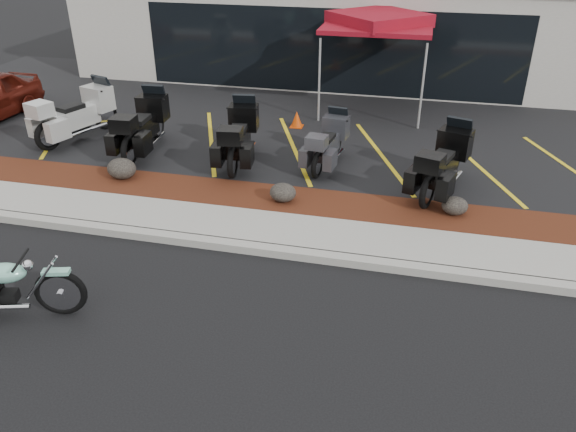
% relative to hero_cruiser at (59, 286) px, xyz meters
% --- Properties ---
extents(ground, '(90.00, 90.00, 0.00)m').
position_rel_hero_cruiser_xyz_m(ground, '(1.94, 1.47, -0.51)').
color(ground, black).
rests_on(ground, ground).
extents(curb, '(24.00, 0.25, 0.15)m').
position_rel_hero_cruiser_xyz_m(curb, '(1.94, 2.37, -0.44)').
color(curb, gray).
rests_on(curb, ground).
extents(sidewalk, '(24.00, 1.20, 0.15)m').
position_rel_hero_cruiser_xyz_m(sidewalk, '(1.94, 3.07, -0.44)').
color(sidewalk, gray).
rests_on(sidewalk, ground).
extents(mulch_bed, '(24.00, 1.20, 0.16)m').
position_rel_hero_cruiser_xyz_m(mulch_bed, '(1.94, 4.27, -0.43)').
color(mulch_bed, '#35150C').
rests_on(mulch_bed, ground).
extents(upper_lot, '(26.00, 9.60, 0.15)m').
position_rel_hero_cruiser_xyz_m(upper_lot, '(1.94, 9.67, -0.44)').
color(upper_lot, black).
rests_on(upper_lot, ground).
extents(dealership_building, '(18.00, 8.16, 4.00)m').
position_rel_hero_cruiser_xyz_m(dealership_building, '(1.94, 15.94, 1.49)').
color(dealership_building, '#AAA699').
rests_on(dealership_building, ground).
extents(boulder_left, '(0.65, 0.54, 0.46)m').
position_rel_hero_cruiser_xyz_m(boulder_left, '(-1.35, 4.40, -0.12)').
color(boulder_left, black).
rests_on(boulder_left, mulch_bed).
extents(boulder_mid, '(0.54, 0.45, 0.38)m').
position_rel_hero_cruiser_xyz_m(boulder_mid, '(2.38, 4.13, -0.16)').
color(boulder_mid, black).
rests_on(boulder_mid, mulch_bed).
extents(boulder_right, '(0.51, 0.42, 0.36)m').
position_rel_hero_cruiser_xyz_m(boulder_right, '(5.78, 4.36, -0.17)').
color(boulder_right, black).
rests_on(boulder_right, mulch_bed).
extents(hero_cruiser, '(3.01, 1.51, 1.03)m').
position_rel_hero_cruiser_xyz_m(hero_cruiser, '(0.00, 0.00, 0.00)').
color(hero_cruiser, '#80C7AF').
rests_on(hero_cruiser, ground).
extents(touring_white, '(1.72, 2.69, 1.46)m').
position_rel_hero_cruiser_xyz_m(touring_white, '(-3.33, 7.26, 0.37)').
color(touring_white, '#BABAB6').
rests_on(touring_white, upper_lot).
extents(touring_black_front, '(1.13, 2.53, 1.44)m').
position_rel_hero_cruiser_xyz_m(touring_black_front, '(-1.65, 6.88, 0.35)').
color(touring_black_front, black).
rests_on(touring_black_front, upper_lot).
extents(touring_black_mid, '(1.23, 2.50, 1.39)m').
position_rel_hero_cruiser_xyz_m(touring_black_mid, '(0.78, 6.75, 0.33)').
color(touring_black_mid, black).
rests_on(touring_black_mid, upper_lot).
extents(touring_grey, '(1.05, 2.14, 1.20)m').
position_rel_hero_cruiser_xyz_m(touring_grey, '(3.04, 6.92, 0.23)').
color(touring_grey, '#313237').
rests_on(touring_grey, upper_lot).
extents(touring_black_rear, '(1.61, 2.55, 1.39)m').
position_rel_hero_cruiser_xyz_m(touring_black_rear, '(5.77, 6.18, 0.33)').
color(touring_black_rear, black).
rests_on(touring_black_rear, upper_lot).
extents(traffic_cone, '(0.42, 0.42, 0.44)m').
position_rel_hero_cruiser_xyz_m(traffic_cone, '(1.67, 8.64, -0.15)').
color(traffic_cone, '#CD3E06').
rests_on(traffic_cone, upper_lot).
extents(popup_canopy, '(3.78, 3.78, 2.77)m').
position_rel_hero_cruiser_xyz_m(popup_canopy, '(3.54, 10.67, 2.15)').
color(popup_canopy, silver).
rests_on(popup_canopy, upper_lot).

